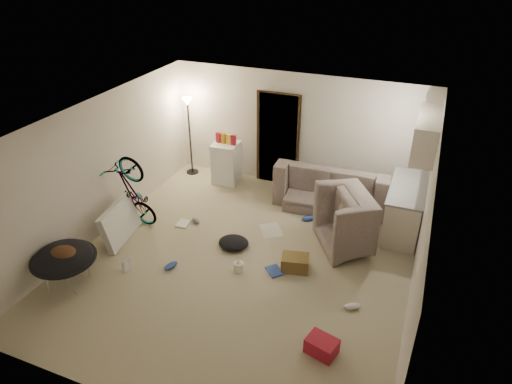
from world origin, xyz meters
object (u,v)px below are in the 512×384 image
at_px(bicycle, 135,207).
at_px(tv_box, 120,222).
at_px(sofa, 332,190).
at_px(mini_fridge, 226,163).
at_px(drink_case_b, 322,346).
at_px(armchair, 365,225).
at_px(kitchen_counter, 404,210).
at_px(floor_lamp, 189,120).
at_px(saucer_chair, 65,263).
at_px(drink_case_a, 295,263).
at_px(juicer, 239,266).

distance_m(bicycle, tv_box, 0.48).
distance_m(sofa, mini_fridge, 2.42).
bearing_deg(drink_case_b, mini_fridge, 143.79).
height_order(armchair, drink_case_b, armchair).
xyz_separation_m(armchair, mini_fridge, (-3.29, 1.26, 0.07)).
distance_m(kitchen_counter, bicycle, 5.03).
xyz_separation_m(floor_lamp, kitchen_counter, (4.83, -0.65, -0.87)).
bearing_deg(saucer_chair, armchair, 34.73).
height_order(sofa, saucer_chair, saucer_chair).
xyz_separation_m(kitchen_counter, tv_box, (-4.73, -2.20, -0.09)).
relative_size(saucer_chair, drink_case_b, 2.50).
distance_m(armchair, drink_case_a, 1.51).
distance_m(sofa, armchair, 1.45).
relative_size(sofa, drink_case_b, 5.67).
relative_size(armchair, drink_case_a, 2.68).
height_order(floor_lamp, tv_box, floor_lamp).
relative_size(saucer_chair, drink_case_a, 2.22).
height_order(kitchen_counter, mini_fridge, mini_fridge).
distance_m(floor_lamp, kitchen_counter, 4.95).
xyz_separation_m(mini_fridge, drink_case_a, (2.38, -2.42, -0.33)).
xyz_separation_m(mini_fridge, drink_case_b, (3.23, -3.96, -0.35)).
bearing_deg(drink_case_a, sofa, 76.04).
relative_size(floor_lamp, juicer, 7.52).
bearing_deg(tv_box, sofa, 30.19).
distance_m(kitchen_counter, juicer, 3.29).
bearing_deg(juicer, tv_box, 178.31).
bearing_deg(mini_fridge, drink_case_b, -53.50).
distance_m(sofa, drink_case_b, 3.95).
xyz_separation_m(sofa, saucer_chair, (-3.26, -4.02, 0.09)).
height_order(armchair, juicer, armchair).
xyz_separation_m(sofa, drink_case_b, (0.82, -3.86, -0.21)).
bearing_deg(saucer_chair, tv_box, 90.00).
xyz_separation_m(floor_lamp, sofa, (3.36, -0.20, -0.98)).
xyz_separation_m(saucer_chair, drink_case_b, (4.07, 0.16, -0.30)).
bearing_deg(drink_case_b, armchair, 103.31).
bearing_deg(saucer_chair, sofa, 50.99).
relative_size(sofa, armchair, 1.88).
distance_m(bicycle, juicer, 2.45).
xyz_separation_m(floor_lamp, saucer_chair, (0.10, -4.22, -0.89)).
relative_size(kitchen_counter, saucer_chair, 1.51).
distance_m(kitchen_counter, mini_fridge, 3.93).
bearing_deg(sofa, saucer_chair, 48.69).
height_order(kitchen_counter, drink_case_a, kitchen_counter).
relative_size(floor_lamp, drink_case_a, 4.04).
distance_m(sofa, drink_case_a, 2.33).
distance_m(saucer_chair, juicer, 2.73).
relative_size(floor_lamp, sofa, 0.80).
height_order(floor_lamp, mini_fridge, floor_lamp).
xyz_separation_m(tv_box, drink_case_b, (4.07, -1.21, -0.23)).
bearing_deg(drink_case_b, juicer, 160.74).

